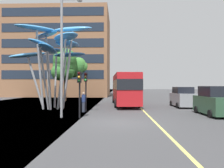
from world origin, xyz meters
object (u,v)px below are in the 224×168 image
street_lamp (66,42)px  pedestrian (84,102)px  traffic_light_kerb_far (86,83)px  red_bus (125,88)px  leaf_sculpture (54,46)px  car_parked_far (183,98)px  traffic_light_kerb_near (79,84)px  car_parked_mid (214,102)px

street_lamp → pedestrian: (0.77, 3.06, -4.66)m
pedestrian → traffic_light_kerb_far: bearing=51.0°
street_lamp → red_bus: bearing=64.0°
traffic_light_kerb_far → pedestrian: (-0.16, -0.20, -1.65)m
leaf_sculpture → pedestrian: leaf_sculpture is taller
car_parked_far → traffic_light_kerb_near: bearing=-140.9°
red_bus → car_parked_far: size_ratio=2.64×
car_parked_mid → red_bus: bearing=129.7°
traffic_light_kerb_near → street_lamp: bearing=157.8°
street_lamp → pedestrian: 5.62m
leaf_sculpture → car_parked_far: leaf_sculpture is taller
traffic_light_kerb_near → traffic_light_kerb_far: traffic_light_kerb_far is taller
red_bus → pedestrian: size_ratio=5.99×
red_bus → car_parked_far: 6.59m
car_parked_far → pedestrian: 10.97m
red_bus → pedestrian: 7.55m
traffic_light_kerb_near → car_parked_far: 12.62m
red_bus → leaf_sculpture: (-7.20, -4.14, 4.14)m
traffic_light_kerb_far → car_parked_mid: 10.62m
traffic_light_kerb_near → street_lamp: (-1.07, 0.44, 3.12)m
traffic_light_kerb_near → red_bus: bearing=70.3°
traffic_light_kerb_near → traffic_light_kerb_far: (-0.14, 3.69, 0.11)m
traffic_light_kerb_far → car_parked_mid: bearing=-10.2°
traffic_light_kerb_near → pedestrian: 3.83m
traffic_light_kerb_near → car_parked_far: size_ratio=0.83×
red_bus → car_parked_mid: 10.51m
traffic_light_kerb_near → car_parked_far: (9.73, 7.91, -1.39)m
traffic_light_kerb_far → car_parked_mid: (10.36, -1.86, -1.47)m
traffic_light_kerb_near → pedestrian: bearing=95.0°
traffic_light_kerb_near → car_parked_mid: bearing=10.2°
traffic_light_kerb_far → car_parked_far: 10.84m
leaf_sculpture → traffic_light_kerb_far: (3.52, -2.04, -3.71)m
red_bus → traffic_light_kerb_far: red_bus is taller
red_bus → pedestrian: bearing=-121.0°
red_bus → car_parked_mid: size_ratio=2.49×
car_parked_mid → street_lamp: bearing=-173.0°
car_parked_mid → car_parked_far: (-0.48, 6.08, -0.03)m
leaf_sculpture → street_lamp: (2.59, -5.30, -0.70)m
car_parked_far → pedestrian: bearing=-156.3°
traffic_light_kerb_near → car_parked_mid: (10.21, 1.83, -1.36)m
street_lamp → car_parked_far: bearing=34.7°
leaf_sculpture → street_lamp: 5.94m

